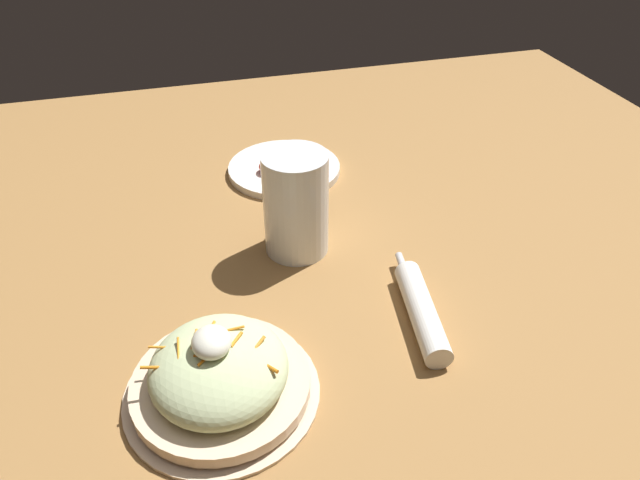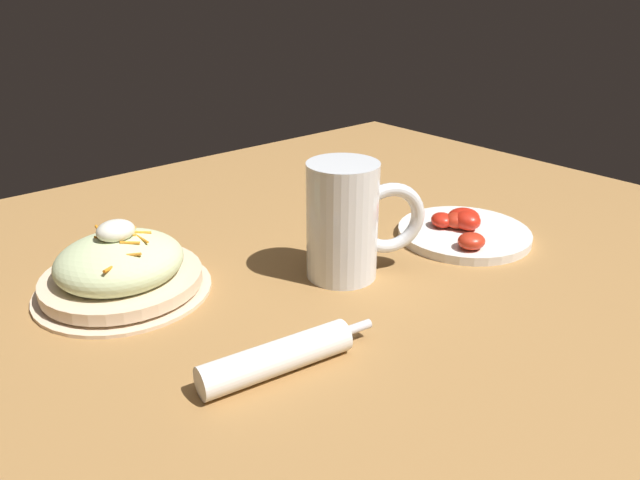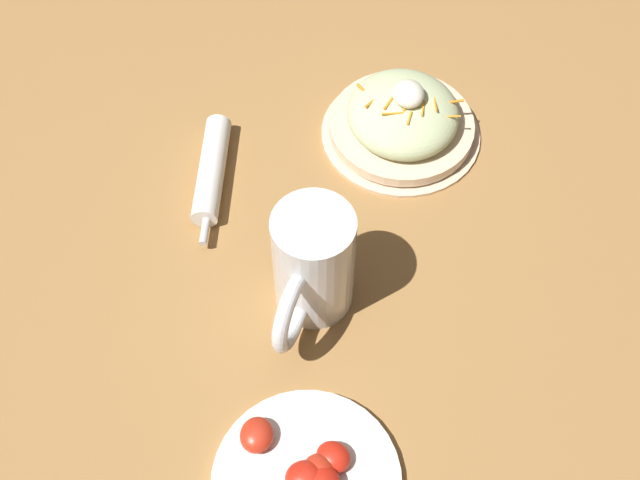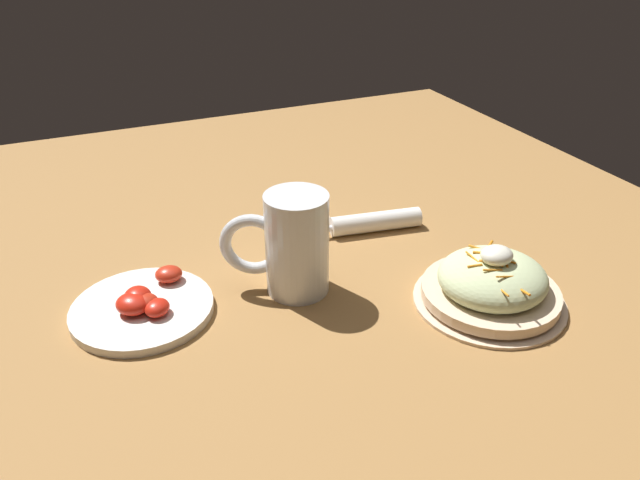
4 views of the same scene
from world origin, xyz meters
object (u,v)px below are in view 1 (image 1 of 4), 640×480
Objects in this scene: napkin_roll at (419,311)px; tomato_plate at (284,167)px; beer_mug at (297,208)px; salad_plate at (220,376)px.

napkin_roll is 0.42m from tomato_plate.
napkin_roll is (0.19, 0.11, -0.05)m from beer_mug.
beer_mug is 0.78× the size of napkin_roll.
salad_plate is at bearing -30.99° from beer_mug.
tomato_plate is (-0.21, 0.03, -0.05)m from beer_mug.
salad_plate reaches higher than napkin_roll.
tomato_plate is at bearing 159.21° from salad_plate.
beer_mug reaches higher than tomato_plate.
napkin_roll is (-0.05, 0.25, -0.01)m from salad_plate.
beer_mug is at bearing 149.01° from salad_plate.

